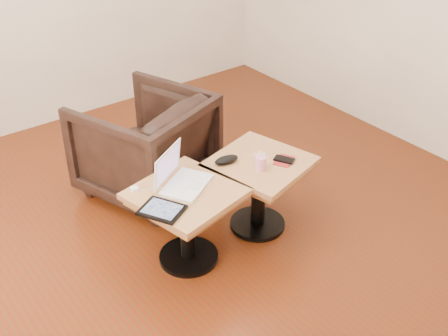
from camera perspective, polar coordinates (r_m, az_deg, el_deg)
room_shell at (r=2.77m, az=-4.15°, el=12.19°), size 4.52×4.52×2.71m
side_table_left at (r=3.24m, az=-3.82°, el=-4.17°), size 0.65×0.65×0.50m
side_table_right at (r=3.51m, az=3.59°, el=-1.02°), size 0.67×0.67×0.50m
laptop at (r=3.20m, az=-4.46°, el=-1.04°), size 0.38×0.36×0.22m
tablet at (r=3.02m, az=-6.32°, el=-4.26°), size 0.26×0.28×0.02m
charging_adapter at (r=3.20m, az=-9.08°, el=-2.14°), size 0.04×0.04×0.02m
glasses_case at (r=3.40m, az=0.24°, el=0.84°), size 0.16×0.09×0.05m
striped_cup at (r=3.34m, az=3.75°, el=0.50°), size 0.09×0.09×0.09m
earbuds_tangle at (r=3.50m, az=3.58°, el=1.40°), size 0.08×0.05×0.02m
phone_on_sleeve at (r=3.45m, az=6.13°, el=0.81°), size 0.17×0.15×0.02m
armchair at (r=3.92m, az=-8.02°, el=2.32°), size 0.99×1.00×0.72m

